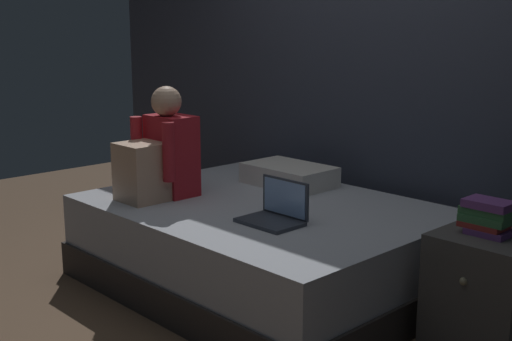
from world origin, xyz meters
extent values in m
plane|color=brown|center=(0.00, 0.00, 0.00)|extent=(8.00, 8.00, 0.00)
cube|color=#383D4C|center=(0.00, 1.20, 1.35)|extent=(5.60, 0.10, 2.70)
cube|color=#332D2B|center=(-0.20, 0.30, 0.10)|extent=(2.00, 1.50, 0.20)
cube|color=#B2B7C1|center=(-0.20, 0.30, 0.35)|extent=(1.96, 1.46, 0.30)
cube|color=#474442|center=(1.10, 0.46, 0.29)|extent=(0.44, 0.44, 0.58)
sphere|color=gray|center=(1.10, 0.24, 0.42)|extent=(0.04, 0.04, 0.04)
cube|color=#B21E28|center=(-0.74, 0.07, 0.74)|extent=(0.30, 0.20, 0.48)
sphere|color=tan|center=(-0.74, 0.04, 1.06)|extent=(0.18, 0.18, 0.18)
cube|color=tan|center=(-0.74, -0.15, 0.67)|extent=(0.26, 0.24, 0.34)
cylinder|color=#B21E28|center=(-0.90, -0.07, 0.80)|extent=(0.07, 0.07, 0.34)
cylinder|color=#B21E28|center=(-0.58, -0.07, 0.80)|extent=(0.07, 0.07, 0.34)
cube|color=#333842|center=(0.11, 0.05, 0.51)|extent=(0.32, 0.22, 0.02)
cube|color=#333842|center=(0.11, 0.16, 0.62)|extent=(0.32, 0.01, 0.20)
cube|color=#8CB2EA|center=(0.11, 0.16, 0.62)|extent=(0.29, 0.00, 0.18)
cube|color=silver|center=(-0.42, 0.75, 0.56)|extent=(0.56, 0.36, 0.13)
cube|color=#703D84|center=(1.09, 0.46, 0.59)|extent=(0.18, 0.15, 0.03)
cube|color=#9E2D28|center=(1.07, 0.46, 0.62)|extent=(0.19, 0.14, 0.02)
cube|color=#387042|center=(1.07, 0.47, 0.65)|extent=(0.21, 0.16, 0.03)
cube|color=#387042|center=(1.07, 0.47, 0.68)|extent=(0.22, 0.14, 0.03)
cube|color=#703D84|center=(1.08, 0.46, 0.72)|extent=(0.20, 0.14, 0.04)
camera|label=1|loc=(2.43, -2.26, 1.49)|focal=46.53mm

